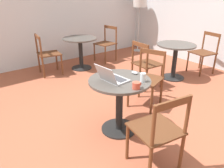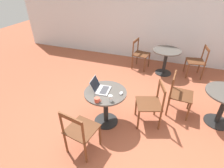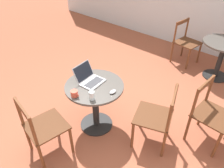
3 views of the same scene
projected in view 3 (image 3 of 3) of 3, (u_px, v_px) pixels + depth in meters
ground_plane at (109, 128)px, 3.18m from camera, size 16.00×16.00×0.00m
cafe_table_near at (95, 97)px, 2.93m from camera, size 0.77×0.77×0.72m
cafe_table_far at (223, 52)px, 3.97m from camera, size 0.77×0.77×0.72m
chair_near_front at (43, 128)px, 2.58m from camera, size 0.52×0.52×0.87m
chair_near_right at (157, 117)px, 2.73m from camera, size 0.57×0.57×0.87m
chair_mid_left at (210, 114)px, 2.78m from camera, size 0.48×0.48×0.87m
chair_far_left at (186, 42)px, 4.48m from camera, size 0.51×0.51×0.87m
laptop at (90, 79)px, 2.85m from camera, size 0.34×0.33×0.22m
mouse at (113, 92)px, 2.68m from camera, size 0.06×0.10×0.03m
mug at (74, 94)px, 2.61m from camera, size 0.12×0.09×0.08m
drinking_glass at (92, 96)px, 2.56m from camera, size 0.07×0.07×0.11m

